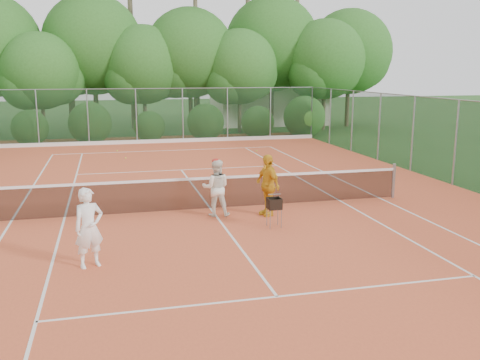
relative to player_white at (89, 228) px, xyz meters
name	(u,v)px	position (x,y,z in m)	size (l,w,h in m)	color
ground	(211,209)	(3.30, 4.02, -0.86)	(120.00, 120.00, 0.00)	#234B1A
clay_court	(211,209)	(3.30, 4.02, -0.85)	(18.00, 36.00, 0.02)	#DA5A32
club_building	(268,104)	(12.30, 28.02, 0.64)	(8.00, 5.00, 3.00)	beige
tennis_net	(210,192)	(3.30, 4.02, -0.32)	(11.97, 0.10, 1.10)	gray
player_white	(89,228)	(0.00, 0.00, 0.00)	(0.61, 0.40, 1.67)	white
player_center_grp	(216,188)	(3.32, 3.26, -0.03)	(0.88, 0.74, 1.63)	white
player_yellow	(268,185)	(4.73, 2.98, 0.03)	(1.01, 0.42, 1.73)	gold
ball_hopper	(274,204)	(4.56, 1.82, -0.23)	(0.34, 0.34, 0.77)	gray
stray_ball_a	(117,151)	(0.86, 16.24, -0.80)	(0.07, 0.07, 0.07)	#BAD030
stray_ball_b	(126,158)	(1.20, 13.85, -0.80)	(0.07, 0.07, 0.07)	yellow
stray_ball_c	(257,151)	(7.66, 14.54, -0.80)	(0.07, 0.07, 0.07)	#D3EE37
court_markings	(211,209)	(3.30, 4.02, -0.83)	(11.03, 23.83, 0.01)	white
fence_back	(160,116)	(3.30, 19.02, 0.66)	(18.07, 0.07, 3.00)	#19381E
tropical_treeline	(173,52)	(4.73, 24.24, 4.26)	(32.10, 8.49, 15.03)	brown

